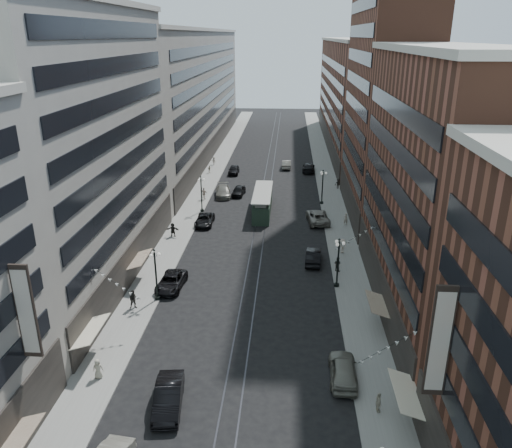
% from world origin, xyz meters
% --- Properties ---
extents(ground, '(220.00, 220.00, 0.00)m').
position_xyz_m(ground, '(0.00, 60.00, 0.00)').
color(ground, black).
rests_on(ground, ground).
extents(sidewalk_west, '(4.00, 180.00, 0.15)m').
position_xyz_m(sidewalk_west, '(-11.00, 70.00, 0.07)').
color(sidewalk_west, gray).
rests_on(sidewalk_west, ground).
extents(sidewalk_east, '(4.00, 180.00, 0.15)m').
position_xyz_m(sidewalk_east, '(11.00, 70.00, 0.07)').
color(sidewalk_east, gray).
rests_on(sidewalk_east, ground).
extents(rail_west, '(0.12, 180.00, 0.02)m').
position_xyz_m(rail_west, '(-0.70, 70.00, 0.01)').
color(rail_west, '#2D2D33').
rests_on(rail_west, ground).
extents(rail_east, '(0.12, 180.00, 0.02)m').
position_xyz_m(rail_east, '(0.70, 70.00, 0.01)').
color(rail_east, '#2D2D33').
rests_on(rail_east, ground).
extents(building_west_mid, '(8.00, 36.00, 28.00)m').
position_xyz_m(building_west_mid, '(-17.00, 33.00, 14.00)').
color(building_west_mid, '#9C978A').
rests_on(building_west_mid, ground).
extents(building_west_far, '(8.00, 90.00, 26.00)m').
position_xyz_m(building_west_far, '(-17.00, 96.00, 13.00)').
color(building_west_far, '#9C978A').
rests_on(building_west_far, ground).
extents(building_east_mid, '(8.00, 30.00, 24.00)m').
position_xyz_m(building_east_mid, '(17.00, 28.00, 12.00)').
color(building_east_mid, brown).
rests_on(building_east_mid, ground).
extents(building_east_tower, '(8.00, 26.00, 42.00)m').
position_xyz_m(building_east_tower, '(17.00, 56.00, 21.00)').
color(building_east_tower, brown).
rests_on(building_east_tower, ground).
extents(building_east_far, '(8.00, 72.00, 24.00)m').
position_xyz_m(building_east_far, '(17.00, 105.00, 12.00)').
color(building_east_far, brown).
rests_on(building_east_far, ground).
extents(lamppost_sw_far, '(1.03, 1.14, 5.52)m').
position_xyz_m(lamppost_sw_far, '(-9.20, 28.00, 3.10)').
color(lamppost_sw_far, black).
rests_on(lamppost_sw_far, sidewalk_west).
extents(lamppost_sw_mid, '(1.03, 1.14, 5.52)m').
position_xyz_m(lamppost_sw_mid, '(-9.20, 55.00, 3.10)').
color(lamppost_sw_mid, black).
rests_on(lamppost_sw_mid, sidewalk_west).
extents(lamppost_se_far, '(1.03, 1.14, 5.52)m').
position_xyz_m(lamppost_se_far, '(9.20, 32.00, 3.10)').
color(lamppost_se_far, black).
rests_on(lamppost_se_far, sidewalk_east).
extents(lamppost_se_mid, '(1.03, 1.14, 5.52)m').
position_xyz_m(lamppost_se_mid, '(9.20, 60.00, 3.10)').
color(lamppost_se_mid, black).
rests_on(lamppost_se_mid, sidewalk_east).
extents(streetcar, '(2.67, 12.04, 3.33)m').
position_xyz_m(streetcar, '(0.00, 55.52, 1.54)').
color(streetcar, '#213326').
rests_on(streetcar, ground).
extents(car_2, '(2.82, 5.55, 1.50)m').
position_xyz_m(car_2, '(-8.40, 30.67, 0.75)').
color(car_2, black).
rests_on(car_2, ground).
extents(car_4, '(2.25, 5.31, 1.79)m').
position_xyz_m(car_4, '(8.40, 16.69, 0.90)').
color(car_4, slate).
rests_on(car_4, ground).
extents(car_5, '(2.52, 5.61, 1.79)m').
position_xyz_m(car_5, '(-4.50, 12.71, 0.89)').
color(car_5, black).
rests_on(car_5, ground).
extents(pedestrian_1, '(0.84, 0.50, 1.65)m').
position_xyz_m(pedestrian_1, '(-10.70, 15.44, 0.98)').
color(pedestrian_1, '#A29D86').
rests_on(pedestrian_1, sidewalk_west).
extents(pedestrian_2, '(1.07, 0.84, 1.94)m').
position_xyz_m(pedestrian_2, '(-11.04, 26.04, 1.12)').
color(pedestrian_2, black).
rests_on(pedestrian_2, sidewalk_west).
extents(pedestrian_4, '(0.50, 0.96, 1.58)m').
position_xyz_m(pedestrian_4, '(10.53, 13.06, 0.94)').
color(pedestrian_4, '#ADA68F').
rests_on(pedestrian_4, sidewalk_east).
extents(car_7, '(2.41, 5.18, 1.44)m').
position_xyz_m(car_7, '(-7.95, 49.78, 0.72)').
color(car_7, black).
rests_on(car_7, ground).
extents(car_8, '(3.16, 6.14, 1.70)m').
position_xyz_m(car_8, '(-7.03, 63.27, 0.85)').
color(car_8, slate).
rests_on(car_8, ground).
extents(car_9, '(1.94, 4.81, 1.64)m').
position_xyz_m(car_9, '(-6.80, 77.58, 0.82)').
color(car_9, black).
rests_on(car_9, ground).
extents(car_10, '(2.11, 5.08, 1.63)m').
position_xyz_m(car_10, '(6.96, 38.06, 0.82)').
color(car_10, black).
rests_on(car_10, ground).
extents(car_11, '(3.46, 6.53, 1.75)m').
position_xyz_m(car_11, '(8.15, 51.78, 0.87)').
color(car_11, gray).
rests_on(car_11, ground).
extents(car_12, '(2.67, 5.89, 1.67)m').
position_xyz_m(car_12, '(7.75, 80.29, 0.84)').
color(car_12, black).
rests_on(car_12, ground).
extents(car_13, '(2.35, 4.76, 1.56)m').
position_xyz_m(car_13, '(-4.50, 63.91, 0.78)').
color(car_13, black).
rests_on(car_13, ground).
extents(car_14, '(1.76, 5.02, 1.65)m').
position_xyz_m(car_14, '(3.37, 82.68, 0.83)').
color(car_14, gray).
rests_on(car_14, ground).
extents(pedestrian_5, '(1.72, 0.50, 1.86)m').
position_xyz_m(pedestrian_5, '(-11.39, 44.81, 1.08)').
color(pedestrian_5, black).
rests_on(pedestrian_5, sidewalk_west).
extents(pedestrian_6, '(1.23, 0.78, 1.95)m').
position_xyz_m(pedestrian_6, '(-9.85, 60.91, 1.12)').
color(pedestrian_6, '#BCAC9B').
rests_on(pedestrian_6, sidewalk_west).
extents(pedestrian_7, '(0.94, 0.79, 1.69)m').
position_xyz_m(pedestrian_7, '(9.58, 35.78, 0.99)').
color(pedestrian_7, black).
rests_on(pedestrian_7, sidewalk_east).
extents(pedestrian_8, '(0.71, 0.54, 1.77)m').
position_xyz_m(pedestrian_8, '(12.00, 50.66, 1.03)').
color(pedestrian_8, '#B3A694').
rests_on(pedestrian_8, sidewalk_east).
extents(pedestrian_9, '(1.21, 0.73, 1.75)m').
position_xyz_m(pedestrian_9, '(12.50, 68.58, 1.03)').
color(pedestrian_9, black).
rests_on(pedestrian_9, sidewalk_east).
extents(pedestrian_extra_0, '(1.28, 0.95, 1.83)m').
position_xyz_m(pedestrian_extra_0, '(10.62, 40.88, 1.07)').
color(pedestrian_extra_0, beige).
rests_on(pedestrian_extra_0, sidewalk_east).
extents(pedestrian_extra_1, '(0.86, 0.93, 1.49)m').
position_xyz_m(pedestrian_extra_1, '(-11.55, 77.55, 0.90)').
color(pedestrian_extra_1, beige).
rests_on(pedestrian_extra_1, sidewalk_west).
extents(pedestrian_extra_2, '(1.07, 0.94, 1.57)m').
position_xyz_m(pedestrian_extra_2, '(-11.60, 84.19, 0.94)').
color(pedestrian_extra_2, gray).
rests_on(pedestrian_extra_2, sidewalk_west).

